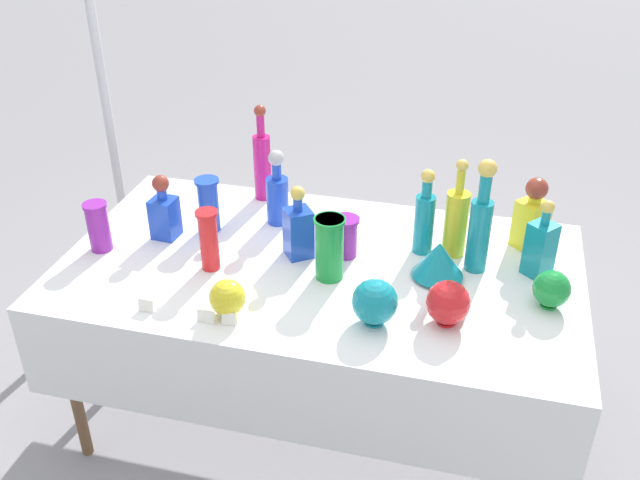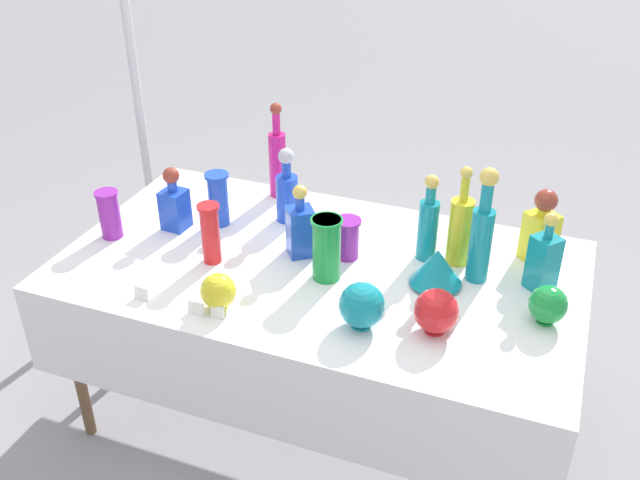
{
  "view_description": "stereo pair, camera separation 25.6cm",
  "coord_description": "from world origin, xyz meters",
  "px_view_note": "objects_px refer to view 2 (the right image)",
  "views": [
    {
      "loc": [
        0.54,
        -2.13,
        2.18
      ],
      "look_at": [
        0.0,
        0.0,
        0.86
      ],
      "focal_mm": 40.0,
      "sensor_mm": 36.0,
      "label": 1
    },
    {
      "loc": [
        0.79,
        -2.06,
        2.18
      ],
      "look_at": [
        0.0,
        0.0,
        0.86
      ],
      "focal_mm": 40.0,
      "sensor_mm": 36.0,
      "label": 2
    }
  ],
  "objects_px": {
    "square_decanter_2": "(544,259)",
    "canopy_pole": "(141,123)",
    "tall_bottle_4": "(460,228)",
    "slender_vase_1": "(109,213)",
    "slender_vase_2": "(218,198)",
    "slender_vase_3": "(210,232)",
    "square_decanter_3": "(541,229)",
    "tall_bottle_3": "(287,192)",
    "round_bowl_3": "(218,291)",
    "cardboard_box_behind_left": "(300,249)",
    "round_bowl_1": "(436,311)",
    "tall_bottle_1": "(482,233)",
    "round_bowl_2": "(548,304)",
    "tall_bottle_2": "(277,159)",
    "slender_vase_0": "(327,247)",
    "square_decanter_0": "(300,227)",
    "round_bowl_0": "(362,305)",
    "square_decanter_1": "(174,203)",
    "fluted_vase_0": "(437,267)",
    "tall_bottle_0": "(428,224)"
  },
  "relations": [
    {
      "from": "tall_bottle_1",
      "to": "round_bowl_1",
      "type": "bearing_deg",
      "value": -101.16
    },
    {
      "from": "tall_bottle_1",
      "to": "round_bowl_2",
      "type": "bearing_deg",
      "value": -34.23
    },
    {
      "from": "tall_bottle_0",
      "to": "round_bowl_1",
      "type": "relative_size",
      "value": 2.23
    },
    {
      "from": "round_bowl_1",
      "to": "cardboard_box_behind_left",
      "type": "distance_m",
      "value": 1.75
    },
    {
      "from": "tall_bottle_4",
      "to": "round_bowl_2",
      "type": "xyz_separation_m",
      "value": [
        0.34,
        -0.26,
        -0.07
      ]
    },
    {
      "from": "square_decanter_2",
      "to": "fluted_vase_0",
      "type": "height_order",
      "value": "square_decanter_2"
    },
    {
      "from": "tall_bottle_3",
      "to": "cardboard_box_behind_left",
      "type": "xyz_separation_m",
      "value": [
        -0.26,
        0.75,
        -0.76
      ]
    },
    {
      "from": "square_decanter_2",
      "to": "round_bowl_2",
      "type": "relative_size",
      "value": 2.23
    },
    {
      "from": "square_decanter_2",
      "to": "canopy_pole",
      "type": "height_order",
      "value": "canopy_pole"
    },
    {
      "from": "slender_vase_1",
      "to": "slender_vase_2",
      "type": "height_order",
      "value": "slender_vase_2"
    },
    {
      "from": "tall_bottle_2",
      "to": "canopy_pole",
      "type": "relative_size",
      "value": 0.19
    },
    {
      "from": "tall_bottle_1",
      "to": "slender_vase_2",
      "type": "distance_m",
      "value": 1.04
    },
    {
      "from": "slender_vase_3",
      "to": "cardboard_box_behind_left",
      "type": "distance_m",
      "value": 1.37
    },
    {
      "from": "tall_bottle_4",
      "to": "round_bowl_1",
      "type": "bearing_deg",
      "value": -87.63
    },
    {
      "from": "cardboard_box_behind_left",
      "to": "round_bowl_3",
      "type": "bearing_deg",
      "value": -78.33
    },
    {
      "from": "round_bowl_3",
      "to": "cardboard_box_behind_left",
      "type": "height_order",
      "value": "round_bowl_3"
    },
    {
      "from": "tall_bottle_4",
      "to": "square_decanter_2",
      "type": "height_order",
      "value": "tall_bottle_4"
    },
    {
      "from": "square_decanter_3",
      "to": "tall_bottle_3",
      "type": "bearing_deg",
      "value": -177.04
    },
    {
      "from": "tall_bottle_2",
      "to": "slender_vase_2",
      "type": "distance_m",
      "value": 0.34
    },
    {
      "from": "round_bowl_1",
      "to": "tall_bottle_2",
      "type": "bearing_deg",
      "value": 140.76
    },
    {
      "from": "slender_vase_0",
      "to": "fluted_vase_0",
      "type": "relative_size",
      "value": 1.28
    },
    {
      "from": "slender_vase_1",
      "to": "round_bowl_2",
      "type": "relative_size",
      "value": 1.46
    },
    {
      "from": "tall_bottle_2",
      "to": "canopy_pole",
      "type": "bearing_deg",
      "value": 162.52
    },
    {
      "from": "tall_bottle_4",
      "to": "slender_vase_1",
      "type": "xyz_separation_m",
      "value": [
        -1.29,
        -0.3,
        -0.04
      ]
    },
    {
      "from": "slender_vase_2",
      "to": "slender_vase_3",
      "type": "bearing_deg",
      "value": -67.82
    },
    {
      "from": "slender_vase_2",
      "to": "round_bowl_0",
      "type": "height_order",
      "value": "slender_vase_2"
    },
    {
      "from": "round_bowl_0",
      "to": "tall_bottle_3",
      "type": "bearing_deg",
      "value": 131.57
    },
    {
      "from": "square_decanter_3",
      "to": "round_bowl_3",
      "type": "height_order",
      "value": "square_decanter_3"
    },
    {
      "from": "tall_bottle_2",
      "to": "slender_vase_1",
      "type": "height_order",
      "value": "tall_bottle_2"
    },
    {
      "from": "slender_vase_0",
      "to": "square_decanter_3",
      "type": "bearing_deg",
      "value": 29.54
    },
    {
      "from": "tall_bottle_0",
      "to": "round_bowl_0",
      "type": "distance_m",
      "value": 0.49
    },
    {
      "from": "tall_bottle_3",
      "to": "slender_vase_3",
      "type": "xyz_separation_m",
      "value": [
        -0.14,
        -0.39,
        -0.0
      ]
    },
    {
      "from": "tall_bottle_4",
      "to": "cardboard_box_behind_left",
      "type": "relative_size",
      "value": 0.84
    },
    {
      "from": "tall_bottle_1",
      "to": "tall_bottle_2",
      "type": "height_order",
      "value": "tall_bottle_1"
    },
    {
      "from": "square_decanter_1",
      "to": "cardboard_box_behind_left",
      "type": "bearing_deg",
      "value": 82.59
    },
    {
      "from": "square_decanter_0",
      "to": "round_bowl_0",
      "type": "height_order",
      "value": "square_decanter_0"
    },
    {
      "from": "square_decanter_0",
      "to": "fluted_vase_0",
      "type": "xyz_separation_m",
      "value": [
        0.52,
        -0.02,
        -0.04
      ]
    },
    {
      "from": "square_decanter_3",
      "to": "slender_vase_2",
      "type": "relative_size",
      "value": 1.3
    },
    {
      "from": "slender_vase_2",
      "to": "canopy_pole",
      "type": "xyz_separation_m",
      "value": [
        -0.74,
        0.59,
        -0.01
      ]
    },
    {
      "from": "slender_vase_1",
      "to": "canopy_pole",
      "type": "height_order",
      "value": "canopy_pole"
    },
    {
      "from": "tall_bottle_1",
      "to": "square_decanter_0",
      "type": "xyz_separation_m",
      "value": [
        -0.64,
        -0.07,
        -0.07
      ]
    },
    {
      "from": "square_decanter_1",
      "to": "square_decanter_3",
      "type": "height_order",
      "value": "square_decanter_3"
    },
    {
      "from": "tall_bottle_0",
      "to": "tall_bottle_2",
      "type": "bearing_deg",
      "value": 159.32
    },
    {
      "from": "canopy_pole",
      "to": "tall_bottle_4",
      "type": "bearing_deg",
      "value": -17.34
    },
    {
      "from": "slender_vase_1",
      "to": "fluted_vase_0",
      "type": "height_order",
      "value": "slender_vase_1"
    },
    {
      "from": "square_decanter_1",
      "to": "slender_vase_3",
      "type": "bearing_deg",
      "value": -33.87
    },
    {
      "from": "tall_bottle_3",
      "to": "square_decanter_3",
      "type": "relative_size",
      "value": 1.09
    },
    {
      "from": "round_bowl_0",
      "to": "round_bowl_1",
      "type": "xyz_separation_m",
      "value": [
        0.23,
        0.06,
        -0.0
      ]
    },
    {
      "from": "tall_bottle_4",
      "to": "canopy_pole",
      "type": "distance_m",
      "value": 1.77
    },
    {
      "from": "slender_vase_0",
      "to": "fluted_vase_0",
      "type": "bearing_deg",
      "value": 13.59
    }
  ]
}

